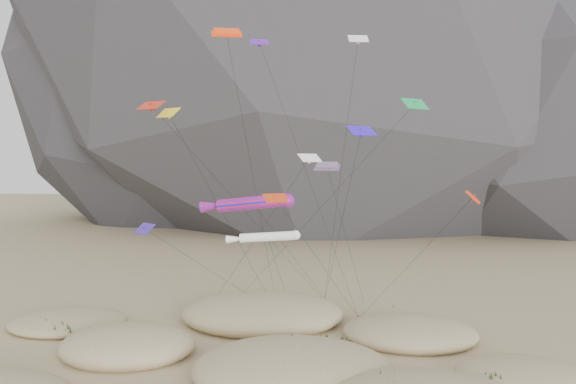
# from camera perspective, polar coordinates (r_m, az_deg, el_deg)

# --- Properties ---
(dunes) EXTENTS (50.74, 41.24, 3.67)m
(dunes) POSITION_cam_1_polar(r_m,az_deg,el_deg) (45.64, -3.54, -16.55)
(dunes) COLOR #CCB789
(dunes) RESTS_ON ground
(dune_grass) EXTENTS (41.00, 29.60, 1.45)m
(dune_grass) POSITION_cam_1_polar(r_m,az_deg,el_deg) (44.83, -4.71, -16.75)
(dune_grass) COLOR black
(dune_grass) RESTS_ON ground
(kite_stakes) EXTENTS (20.68, 7.58, 0.30)m
(kite_stakes) POSITION_cam_1_polar(r_m,az_deg,el_deg) (63.20, 0.58, -11.57)
(kite_stakes) COLOR #3F2D1E
(kite_stakes) RESTS_ON ground
(rainbow_tube_kite) EXTENTS (12.10, 11.77, 13.35)m
(rainbow_tube_kite) POSITION_cam_1_polar(r_m,az_deg,el_deg) (50.24, -3.95, -1.15)
(rainbow_tube_kite) COLOR #FF1A2A
(rainbow_tube_kite) RESTS_ON ground
(white_tube_kite) EXTENTS (6.58, 16.11, 10.19)m
(white_tube_kite) POSITION_cam_1_polar(r_m,az_deg,el_deg) (48.93, -2.39, -4.60)
(white_tube_kite) COLOR white
(white_tube_kite) RESTS_ON ground
(orange_parafoil) EXTENTS (4.31, 14.81, 28.70)m
(orange_parafoil) POSITION_cam_1_polar(r_m,az_deg,el_deg) (54.89, -6.17, 15.43)
(orange_parafoil) COLOR #F93D0D
(orange_parafoil) RESTS_ON ground
(multi_parafoil) EXTENTS (5.13, 13.50, 16.12)m
(multi_parafoil) POSITION_cam_1_polar(r_m,az_deg,el_deg) (52.76, 4.03, 2.43)
(multi_parafoil) COLOR red
(multi_parafoil) RESTS_ON ground
(delta_kites) EXTENTS (30.54, 23.45, 27.45)m
(delta_kites) POSITION_cam_1_polar(r_m,az_deg,el_deg) (48.84, 1.31, 4.84)
(delta_kites) COLOR #FF3B0D
(delta_kites) RESTS_ON ground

